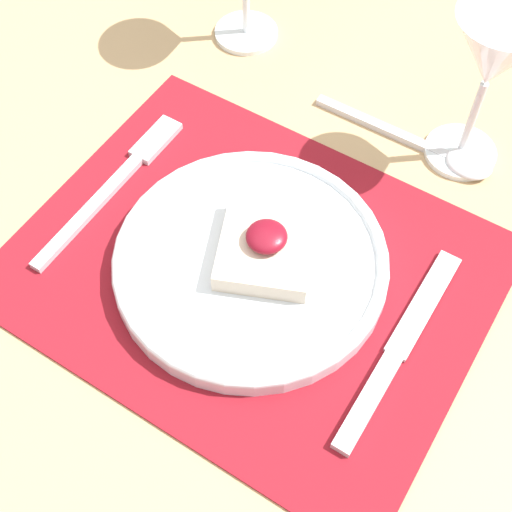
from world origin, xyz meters
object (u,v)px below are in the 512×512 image
object	(u,v)px
dinner_plate	(257,260)
spoon	(443,153)
knife	(392,359)
wine_glass_near	(494,59)
fork	(119,178)

from	to	relation	value
dinner_plate	spoon	size ratio (longest dim) A/B	1.26
spoon	knife	bearing A→B (deg)	-74.43
dinner_plate	knife	bearing A→B (deg)	-7.02
knife	wine_glass_near	world-z (taller)	wine_glass_near
spoon	wine_glass_near	bearing A→B (deg)	44.34
spoon	wine_glass_near	world-z (taller)	wine_glass_near
knife	dinner_plate	bearing A→B (deg)	171.87
wine_glass_near	knife	bearing A→B (deg)	-79.82
dinner_plate	spoon	world-z (taller)	dinner_plate
dinner_plate	wine_glass_near	xyz separation A→B (m)	(0.10, 0.22, 0.11)
fork	wine_glass_near	xyz separation A→B (m)	(0.27, 0.21, 0.12)
dinner_plate	spoon	distance (m)	0.23
dinner_plate	fork	xyz separation A→B (m)	(-0.17, 0.01, -0.01)
knife	spoon	size ratio (longest dim) A/B	1.09
fork	spoon	size ratio (longest dim) A/B	1.09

